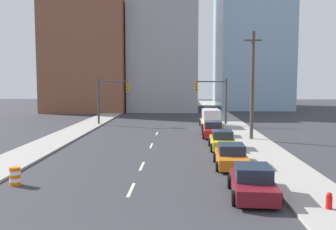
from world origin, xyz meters
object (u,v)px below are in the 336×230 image
at_px(traffic_signal_left, 108,95).
at_px(utility_pole_right_mid, 252,85).
at_px(fire_hydrant, 329,202).
at_px(sedan_orange, 231,156).
at_px(sedan_red, 213,130).
at_px(box_truck_tan, 211,119).
at_px(sedan_yellow, 222,141).
at_px(sedan_maroon, 253,183).
at_px(traffic_barrel, 15,176).
at_px(traffic_signal_right, 217,95).

distance_m(traffic_signal_left, utility_pole_right_mid, 19.13).
bearing_deg(fire_hydrant, sedan_orange, 110.02).
xyz_separation_m(sedan_red, box_truck_tan, (0.36, 7.16, 0.32)).
bearing_deg(sedan_yellow, sedan_red, 92.45).
relative_size(sedan_maroon, sedan_yellow, 1.03).
bearing_deg(traffic_signal_left, sedan_orange, -61.12).
distance_m(utility_pole_right_mid, sedan_red, 5.81).
xyz_separation_m(fire_hydrant, box_truck_tan, (-2.66, 27.87, 0.59)).
distance_m(utility_pole_right_mid, traffic_barrel, 21.86).
relative_size(traffic_signal_right, sedan_maroon, 1.30).
bearing_deg(utility_pole_right_mid, sedan_maroon, -100.32).
bearing_deg(sedan_red, utility_pole_right_mid, -28.75).
height_order(sedan_maroon, box_truck_tan, box_truck_tan).
height_order(traffic_signal_left, traffic_barrel, traffic_signal_left).
xyz_separation_m(sedan_maroon, sedan_yellow, (-0.08, 12.21, 0.00)).
xyz_separation_m(sedan_yellow, sedan_red, (-0.18, 6.54, 0.01)).
bearing_deg(box_truck_tan, traffic_signal_right, 68.09).
bearing_deg(sedan_maroon, box_truck_tan, 93.12).
xyz_separation_m(utility_pole_right_mid, fire_hydrant, (-0.29, -18.72, -4.60)).
bearing_deg(traffic_barrel, box_truck_tan, 63.73).
xyz_separation_m(traffic_barrel, sedan_maroon, (11.94, -1.52, 0.20)).
bearing_deg(traffic_signal_right, traffic_signal_left, 180.00).
xyz_separation_m(utility_pole_right_mid, traffic_barrel, (-14.99, -15.24, -4.54)).
bearing_deg(sedan_maroon, sedan_red, 94.14).
distance_m(traffic_signal_right, fire_hydrant, 30.28).
xyz_separation_m(traffic_signal_left, sedan_yellow, (12.22, -15.88, -3.00)).
relative_size(fire_hydrant, sedan_orange, 0.19).
xyz_separation_m(fire_hydrant, sedan_red, (-3.02, 20.71, 0.27)).
height_order(traffic_signal_right, sedan_yellow, traffic_signal_right).
xyz_separation_m(traffic_barrel, box_truck_tan, (12.04, 24.39, 0.53)).
bearing_deg(sedan_red, sedan_yellow, -86.20).
relative_size(traffic_barrel, sedan_maroon, 0.22).
distance_m(traffic_signal_left, sedan_red, 15.53).
bearing_deg(traffic_signal_left, sedan_yellow, -52.42).
distance_m(traffic_signal_left, traffic_signal_right, 13.24).
height_order(traffic_signal_left, utility_pole_right_mid, utility_pole_right_mid).
relative_size(traffic_signal_left, traffic_barrel, 6.00).
relative_size(traffic_signal_left, utility_pole_right_mid, 0.58).
height_order(traffic_signal_left, sedan_red, traffic_signal_left).
bearing_deg(sedan_maroon, traffic_signal_right, 91.43).
bearing_deg(utility_pole_right_mid, sedan_yellow, -124.54).
bearing_deg(traffic_signal_left, sedan_maroon, -66.35).
relative_size(traffic_signal_left, sedan_red, 1.19).
distance_m(traffic_signal_right, box_truck_tan, 3.55).
xyz_separation_m(traffic_barrel, sedan_orange, (11.75, 4.60, 0.18)).
distance_m(traffic_barrel, sedan_orange, 12.62).
relative_size(traffic_signal_left, sedan_yellow, 1.34).
relative_size(sedan_orange, sedan_red, 0.91).
distance_m(traffic_barrel, sedan_yellow, 15.97).
xyz_separation_m(sedan_maroon, box_truck_tan, (0.10, 25.91, 0.33)).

